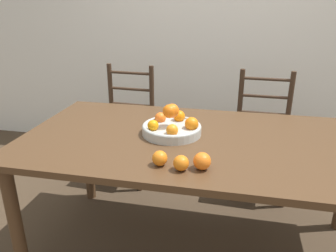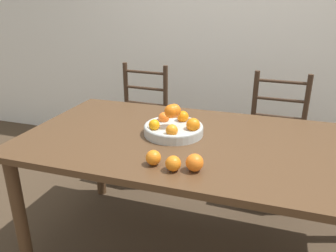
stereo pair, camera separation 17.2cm
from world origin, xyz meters
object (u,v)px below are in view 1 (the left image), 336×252
Objects in this scene: orange_loose_1 at (181,163)px; orange_loose_2 at (160,158)px; orange_loose_0 at (202,161)px; fruit_bowl at (172,126)px; chair_right at (262,136)px; chair_left at (126,125)px.

orange_loose_2 is (-0.10, 0.03, 0.00)m from orange_loose_1.
orange_loose_0 is at bearing 18.09° from orange_loose_1.
chair_right is (0.56, 0.81, -0.35)m from fruit_bowl.
chair_right is at bearing 55.15° from fruit_bowl.
fruit_bowl reaches higher than orange_loose_0.
chair_left is (-0.58, 1.18, -0.33)m from orange_loose_2.
chair_right is at bearing 65.44° from orange_loose_2.
orange_loose_1 is 1.33m from chair_right.
orange_loose_0 is 0.08× the size of chair_right.
fruit_bowl is 0.43m from orange_loose_0.
chair_left is (-0.56, 0.81, -0.35)m from fruit_bowl.
orange_loose_1 is at bearing -107.96° from chair_right.
chair_right is at bearing 73.51° from orange_loose_0.
fruit_bowl is at bearing 119.36° from orange_loose_0.
chair_left reaches higher than orange_loose_1.
orange_loose_2 is at bearing -87.02° from fruit_bowl.
orange_loose_2 is (-0.19, -0.00, -0.00)m from orange_loose_0.
orange_loose_1 is 0.07× the size of chair_left.
orange_loose_1 and orange_loose_2 have the same top height.
fruit_bowl is at bearing -51.90° from chair_left.
orange_loose_2 is 0.07× the size of chair_left.
chair_left is (-0.77, 1.18, -0.34)m from orange_loose_0.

